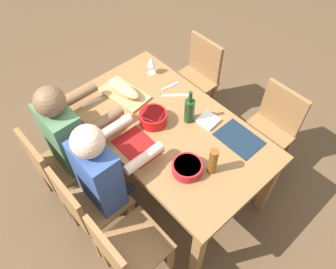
{
  "coord_description": "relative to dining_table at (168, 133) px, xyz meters",
  "views": [
    {
      "loc": [
        1.18,
        -1.07,
        2.62
      ],
      "look_at": [
        0.0,
        0.0,
        0.63
      ],
      "focal_mm": 35.07,
      "sensor_mm": 36.0,
      "label": 1
    }
  ],
  "objects": [
    {
      "name": "ground_plane",
      "position": [
        0.0,
        0.0,
        -0.65
      ],
      "size": [
        8.0,
        8.0,
        0.0
      ],
      "primitive_type": "plane",
      "color": "brown"
    },
    {
      "name": "dining_table",
      "position": [
        0.0,
        0.0,
        0.0
      ],
      "size": [
        1.61,
        0.91,
        0.74
      ],
      "color": "olive",
      "rests_on": "ground_plane"
    },
    {
      "name": "chair_far_left",
      "position": [
        -0.44,
        0.78,
        -0.17
      ],
      "size": [
        0.4,
        0.4,
        0.85
      ],
      "color": "olive",
      "rests_on": "ground_plane"
    },
    {
      "name": "chair_far_right",
      "position": [
        0.44,
        0.78,
        -0.17
      ],
      "size": [
        0.4,
        0.4,
        0.85
      ],
      "color": "olive",
      "rests_on": "ground_plane"
    },
    {
      "name": "chair_near_center",
      "position": [
        0.0,
        -0.78,
        -0.17
      ],
      "size": [
        0.4,
        0.4,
        0.85
      ],
      "color": "olive",
      "rests_on": "ground_plane"
    },
    {
      "name": "diner_near_center",
      "position": [
        0.0,
        -0.59,
        0.05
      ],
      "size": [
        0.41,
        0.53,
        1.2
      ],
      "color": "#2D2D38",
      "rests_on": "ground_plane"
    },
    {
      "name": "chair_near_right",
      "position": [
        0.44,
        -0.78,
        -0.17
      ],
      "size": [
        0.4,
        0.4,
        0.85
      ],
      "color": "olive",
      "rests_on": "ground_plane"
    },
    {
      "name": "chair_near_left",
      "position": [
        -0.44,
        -0.78,
        -0.17
      ],
      "size": [
        0.4,
        0.4,
        0.85
      ],
      "color": "olive",
      "rests_on": "ground_plane"
    },
    {
      "name": "diner_near_left",
      "position": [
        -0.44,
        -0.59,
        0.05
      ],
      "size": [
        0.41,
        0.53,
        1.2
      ],
      "color": "#2D2D38",
      "rests_on": "ground_plane"
    },
    {
      "name": "serving_bowl_pasta",
      "position": [
        -0.1,
        -0.06,
        0.14
      ],
      "size": [
        0.21,
        0.21,
        0.09
      ],
      "color": "red",
      "rests_on": "dining_table"
    },
    {
      "name": "serving_bowl_fruit",
      "position": [
        0.38,
        -0.17,
        0.13
      ],
      "size": [
        0.21,
        0.21,
        0.07
      ],
      "color": "#B21923",
      "rests_on": "dining_table"
    },
    {
      "name": "cutting_board",
      "position": [
        -0.48,
        -0.05,
        0.1
      ],
      "size": [
        0.43,
        0.27,
        0.02
      ],
      "primitive_type": "cube",
      "rotation": [
        0.0,
        0.0,
        0.14
      ],
      "color": "tan",
      "rests_on": "dining_table"
    },
    {
      "name": "bread_loaf",
      "position": [
        -0.48,
        -0.05,
        0.16
      ],
      "size": [
        0.33,
        0.15,
        0.09
      ],
      "primitive_type": "ellipsoid",
      "rotation": [
        0.0,
        0.0,
        0.14
      ],
      "color": "tan",
      "rests_on": "cutting_board"
    },
    {
      "name": "wine_bottle",
      "position": [
        0.07,
        0.15,
        0.2
      ],
      "size": [
        0.08,
        0.08,
        0.29
      ],
      "color": "#193819",
      "rests_on": "dining_table"
    },
    {
      "name": "beer_bottle",
      "position": [
        0.49,
        -0.05,
        0.2
      ],
      "size": [
        0.06,
        0.06,
        0.22
      ],
      "primitive_type": "cylinder",
      "color": "brown",
      "rests_on": "dining_table"
    },
    {
      "name": "wine_glass",
      "position": [
        -0.54,
        0.3,
        0.21
      ],
      "size": [
        0.08,
        0.08,
        0.17
      ],
      "color": "silver",
      "rests_on": "dining_table"
    },
    {
      "name": "fork_far_left",
      "position": [
        -0.3,
        0.3,
        0.09
      ],
      "size": [
        0.04,
        0.17,
        0.01
      ],
      "primitive_type": "cube",
      "rotation": [
        0.0,
        0.0,
        -0.13
      ],
      "color": "silver",
      "rests_on": "dining_table"
    },
    {
      "name": "placemat_far_right",
      "position": [
        0.44,
        0.3,
        0.09
      ],
      "size": [
        0.32,
        0.23,
        0.01
      ],
      "primitive_type": "cube",
      "color": "#142333",
      "rests_on": "dining_table"
    },
    {
      "name": "placemat_near_center",
      "position": [
        0.0,
        -0.3,
        0.09
      ],
      "size": [
        0.32,
        0.23,
        0.01
      ],
      "primitive_type": "cube",
      "color": "maroon",
      "rests_on": "dining_table"
    },
    {
      "name": "fork_near_left",
      "position": [
        -0.58,
        -0.3,
        0.09
      ],
      "size": [
        0.03,
        0.17,
        0.01
      ],
      "primitive_type": "cube",
      "rotation": [
        0.0,
        0.0,
        -0.1
      ],
      "color": "silver",
      "rests_on": "dining_table"
    },
    {
      "name": "carving_knife",
      "position": [
        -0.19,
        0.26,
        0.09
      ],
      "size": [
        0.17,
        0.19,
        0.01
      ],
      "primitive_type": "cube",
      "rotation": [
        0.0,
        0.0,
        0.86
      ],
      "color": "silver",
      "rests_on": "dining_table"
    },
    {
      "name": "napkin_stack",
      "position": [
        0.18,
        0.25,
        0.1
      ],
      "size": [
        0.15,
        0.15,
        0.02
      ],
      "primitive_type": "cube",
      "rotation": [
        0.0,
        0.0,
        0.09
      ],
      "color": "white",
      "rests_on": "dining_table"
    }
  ]
}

